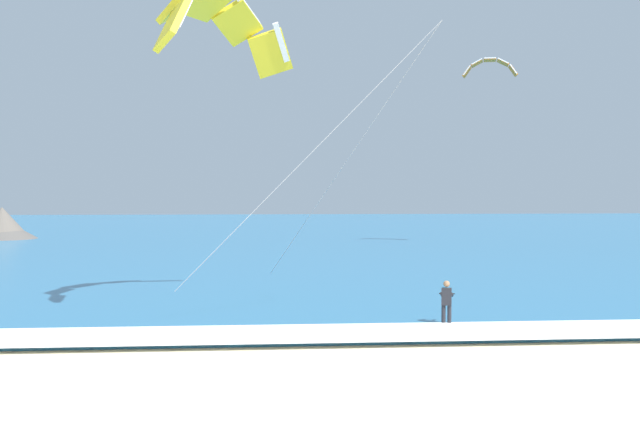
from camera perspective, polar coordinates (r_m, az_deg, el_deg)
The scene contains 6 objects.
sea at distance 84.46m, azimuth 0.81°, elevation -1.46°, with size 200.00×120.00×0.20m, color teal.
surf_foam at distance 26.62m, azimuth 13.20°, elevation -8.31°, with size 200.00×3.13×0.04m, color white.
surfboard at distance 27.67m, azimuth 9.18°, elevation -8.31°, with size 0.82×1.47×0.09m.
kitesurfer at distance 27.54m, azimuth 9.19°, elevation -6.43°, with size 0.62×0.61×1.69m.
kite_primary at distance 31.96m, azimuth -7.47°, elevation 13.68°, with size 10.15×7.78×11.57m.
kite_distant at distance 67.11m, azimuth 12.26°, elevation 10.45°, with size 4.46×1.97×1.58m.
Camera 1 is at (-8.08, -12.01, 4.85)m, focal length 43.97 mm.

